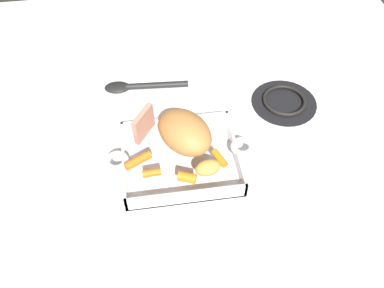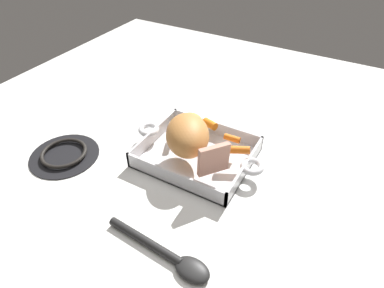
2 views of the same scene
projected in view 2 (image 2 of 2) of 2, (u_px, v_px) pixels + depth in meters
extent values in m
plane|color=white|center=(197.00, 158.00, 0.90)|extent=(1.70, 1.70, 0.00)
cube|color=silver|center=(197.00, 156.00, 0.89)|extent=(0.29, 0.24, 0.01)
cube|color=silver|center=(174.00, 179.00, 0.80)|extent=(0.29, 0.01, 0.05)
cube|color=silver|center=(216.00, 129.00, 0.96)|extent=(0.29, 0.01, 0.05)
cube|color=silver|center=(154.00, 136.00, 0.93)|extent=(0.01, 0.24, 0.05)
cube|color=silver|center=(245.00, 169.00, 0.83)|extent=(0.01, 0.24, 0.05)
torus|color=silver|center=(149.00, 130.00, 0.93)|extent=(0.06, 0.06, 0.02)
torus|color=silver|center=(252.00, 167.00, 0.81)|extent=(0.06, 0.06, 0.02)
ellipsoid|color=#BC7A3D|center=(187.00, 135.00, 0.83)|extent=(0.18, 0.19, 0.09)
cube|color=tan|center=(214.00, 159.00, 0.76)|extent=(0.06, 0.07, 0.08)
cylinder|color=orange|center=(176.00, 125.00, 0.92)|extent=(0.03, 0.05, 0.02)
cylinder|color=orange|center=(236.00, 150.00, 0.83)|extent=(0.07, 0.05, 0.02)
cylinder|color=orange|center=(232.00, 138.00, 0.87)|extent=(0.05, 0.02, 0.02)
cylinder|color=orange|center=(210.00, 124.00, 0.92)|extent=(0.05, 0.04, 0.03)
ellipsoid|color=gold|center=(192.00, 119.00, 0.92)|extent=(0.07, 0.05, 0.04)
cylinder|color=black|center=(65.00, 155.00, 0.90)|extent=(0.19, 0.19, 0.01)
torus|color=black|center=(64.00, 153.00, 0.89)|extent=(0.13, 0.13, 0.01)
cylinder|color=black|center=(145.00, 241.00, 0.68)|extent=(0.19, 0.03, 0.02)
ellipsoid|color=black|center=(192.00, 270.00, 0.63)|extent=(0.08, 0.06, 0.02)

